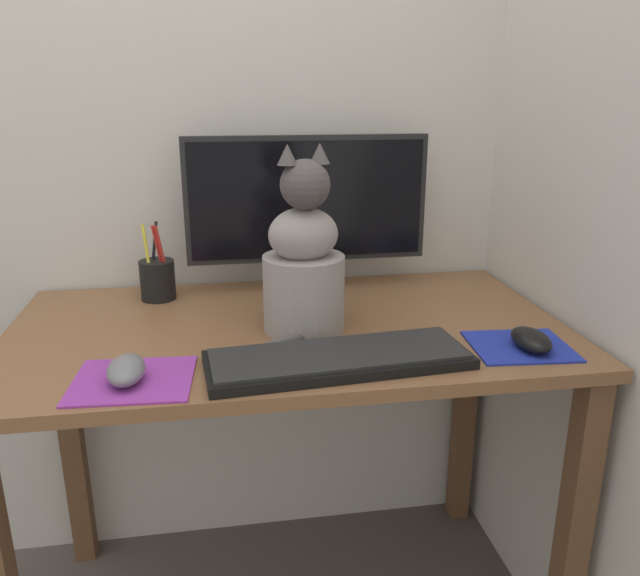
% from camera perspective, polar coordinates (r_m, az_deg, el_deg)
% --- Properties ---
extents(wall_back, '(7.00, 0.04, 2.50)m').
position_cam_1_polar(wall_back, '(1.54, -4.88, 19.89)').
color(wall_back, beige).
rests_on(wall_back, ground_plane).
extents(wall_side_right, '(0.04, 7.00, 2.50)m').
position_cam_1_polar(wall_side_right, '(1.39, 23.11, 18.88)').
color(wall_side_right, beige).
rests_on(wall_side_right, ground_plane).
extents(desk, '(1.12, 0.63, 0.73)m').
position_cam_1_polar(desk, '(1.32, -2.92, -8.10)').
color(desk, brown).
rests_on(desk, ground_plane).
extents(monitor, '(0.56, 0.17, 0.36)m').
position_cam_1_polar(monitor, '(1.44, -1.16, 7.31)').
color(monitor, black).
rests_on(monitor, desk).
extents(keyboard, '(0.47, 0.20, 0.02)m').
position_cam_1_polar(keyboard, '(1.09, 1.69, -6.47)').
color(keyboard, black).
rests_on(keyboard, desk).
extents(mousepad_left, '(0.20, 0.18, 0.00)m').
position_cam_1_polar(mousepad_left, '(1.08, -16.73, -8.07)').
color(mousepad_left, purple).
rests_on(mousepad_left, desk).
extents(mousepad_right, '(0.19, 0.17, 0.00)m').
position_cam_1_polar(mousepad_right, '(1.22, 17.80, -5.09)').
color(mousepad_right, '#1E2D9E').
rests_on(mousepad_right, desk).
extents(computer_mouse_left, '(0.06, 0.10, 0.04)m').
position_cam_1_polar(computer_mouse_left, '(1.07, -17.30, -7.17)').
color(computer_mouse_left, slate).
rests_on(computer_mouse_left, mousepad_left).
extents(computer_mouse_right, '(0.06, 0.11, 0.03)m').
position_cam_1_polar(computer_mouse_right, '(1.21, 18.73, -4.49)').
color(computer_mouse_right, black).
rests_on(computer_mouse_right, mousepad_right).
extents(cat, '(0.21, 0.24, 0.37)m').
position_cam_1_polar(cat, '(1.21, -1.50, 2.20)').
color(cat, gray).
rests_on(cat, desk).
extents(pen_cup, '(0.08, 0.08, 0.18)m').
position_cam_1_polar(pen_cup, '(1.46, -14.63, 0.82)').
color(pen_cup, black).
rests_on(pen_cup, desk).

